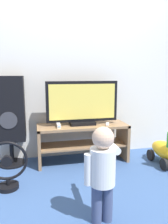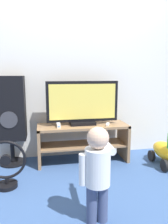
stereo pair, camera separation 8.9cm
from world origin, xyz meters
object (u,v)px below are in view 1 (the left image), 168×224
remote_primary (107,124)px  child (103,167)px  floor_fan (7,168)px  television (82,104)px  speaker_tower (9,110)px  ride_on_toy (168,151)px  game_console (58,125)px

remote_primary → child: (-0.41, -1.09, -0.05)m
child → floor_fan: size_ratio=1.54×
television → speaker_tower: size_ratio=0.83×
child → remote_primary: bearing=69.3°
remote_primary → ride_on_toy: (0.70, -0.27, -0.32)m
child → speaker_tower: 1.50m
game_console → ride_on_toy: size_ratio=0.29×
television → floor_fan: television is taller
game_console → remote_primary: size_ratio=1.23×
child → speaker_tower: bearing=121.4°
television → remote_primary: television is taller
television → ride_on_toy: (1.00, -0.37, -0.57)m
game_console → ride_on_toy: 1.39m
child → speaker_tower: size_ratio=0.68×
floor_fan → ride_on_toy: bearing=5.3°
game_console → floor_fan: game_console is taller
child → television: bearing=84.7°
television → child: 1.24m
speaker_tower → floor_fan: bearing=-88.7°
remote_primary → child: child is taller
game_console → television: bearing=12.2°
remote_primary → floor_fan: 1.28m
television → ride_on_toy: bearing=-20.2°
ride_on_toy → remote_primary: bearing=159.1°
television → child: (-0.11, -1.20, -0.31)m
remote_primary → game_console: bearing=176.9°
remote_primary → child: bearing=-110.7°
floor_fan → ride_on_toy: 1.88m
speaker_tower → floor_fan: (0.01, -0.61, -0.46)m
television → speaker_tower: 0.89m
television → game_console: television is taller
child → speaker_tower: speaker_tower is taller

